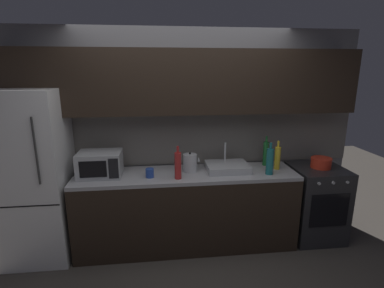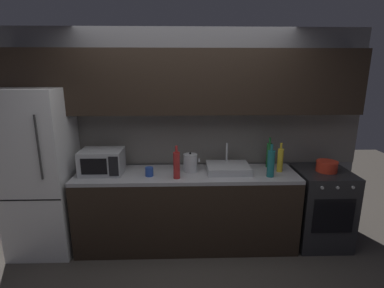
% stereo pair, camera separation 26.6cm
% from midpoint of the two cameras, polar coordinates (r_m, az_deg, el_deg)
% --- Properties ---
extents(back_wall, '(4.23, 0.44, 2.50)m').
position_cam_midpoint_polar(back_wall, '(3.45, 1.04, 6.26)').
color(back_wall, slate).
rests_on(back_wall, ground).
extents(counter_run, '(2.49, 0.60, 0.90)m').
position_cam_midpoint_polar(counter_run, '(3.49, 1.20, -12.62)').
color(counter_run, black).
rests_on(counter_run, ground).
extents(refrigerator, '(0.68, 0.69, 1.85)m').
position_cam_midpoint_polar(refrigerator, '(3.61, -25.58, -4.97)').
color(refrigerator, white).
rests_on(refrigerator, ground).
extents(oven_range, '(0.60, 0.62, 0.90)m').
position_cam_midpoint_polar(oven_range, '(3.90, 25.61, -11.10)').
color(oven_range, '#232326').
rests_on(oven_range, ground).
extents(microwave, '(0.46, 0.35, 0.27)m').
position_cam_midpoint_polar(microwave, '(3.37, -15.02, -3.38)').
color(microwave, '#A8AAAF').
rests_on(microwave, counter_run).
extents(sink_basin, '(0.48, 0.38, 0.30)m').
position_cam_midpoint_polar(sink_basin, '(3.39, 9.30, -4.68)').
color(sink_basin, '#ADAFB5').
rests_on(sink_basin, counter_run).
extents(kettle, '(0.19, 0.16, 0.23)m').
position_cam_midpoint_polar(kettle, '(3.33, 1.98, -3.71)').
color(kettle, '#B7BABF').
rests_on(kettle, counter_run).
extents(wine_bottle_teal, '(0.08, 0.08, 0.36)m').
position_cam_midpoint_polar(wine_bottle_teal, '(3.30, 17.40, -3.63)').
color(wine_bottle_teal, '#19666B').
rests_on(wine_bottle_teal, counter_run).
extents(wine_bottle_red, '(0.07, 0.07, 0.36)m').
position_cam_midpoint_polar(wine_bottle_red, '(3.10, -0.58, -4.11)').
color(wine_bottle_red, '#A82323').
rests_on(wine_bottle_red, counter_run).
extents(wine_bottle_yellow, '(0.07, 0.07, 0.34)m').
position_cam_midpoint_polar(wine_bottle_yellow, '(3.50, 18.94, -2.95)').
color(wine_bottle_yellow, gold).
rests_on(wine_bottle_yellow, counter_run).
extents(wine_bottle_green, '(0.06, 0.06, 0.36)m').
position_cam_midpoint_polar(wine_bottle_green, '(3.61, 16.85, -2.07)').
color(wine_bottle_green, '#1E6B2D').
rests_on(wine_bottle_green, counter_run).
extents(mug_blue, '(0.09, 0.09, 0.10)m').
position_cam_midpoint_polar(mug_blue, '(3.22, -6.00, -5.44)').
color(mug_blue, '#234299').
rests_on(mug_blue, counter_run).
extents(cooking_pot, '(0.24, 0.24, 0.12)m').
position_cam_midpoint_polar(cooking_pot, '(3.73, 26.71, -3.93)').
color(cooking_pot, red).
rests_on(cooking_pot, oven_range).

